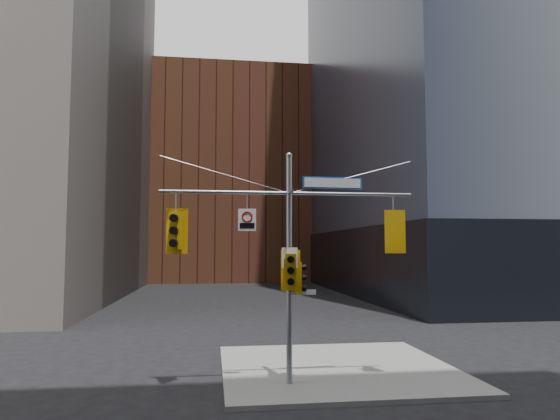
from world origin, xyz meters
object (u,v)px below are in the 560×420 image
object	(u,v)px
traffic_light_pole_side	(299,278)
traffic_light_pole_front	(291,270)
signal_assembly	(289,244)
traffic_light_west_arm	(175,231)
regulatory_sign_arm	(247,219)
street_sign_blade	(333,183)
traffic_light_east_arm	(394,232)

from	to	relation	value
traffic_light_pole_side	traffic_light_pole_front	xyz separation A→B (m)	(-0.32, -0.27, 0.25)
signal_assembly	traffic_light_pole_side	world-z (taller)	signal_assembly
traffic_light_west_arm	regulatory_sign_arm	world-z (taller)	traffic_light_west_arm
traffic_light_west_arm	street_sign_blade	size ratio (longest dim) A/B	0.71
street_sign_blade	traffic_light_pole_front	bearing A→B (deg)	-172.26
signal_assembly	traffic_light_west_arm	distance (m)	3.51
signal_assembly	street_sign_blade	world-z (taller)	signal_assembly
signal_assembly	regulatory_sign_arm	xyz separation A→B (m)	(-1.32, -0.02, 0.75)
traffic_light_east_arm	street_sign_blade	bearing A→B (deg)	6.55
traffic_light_west_arm	traffic_light_east_arm	bearing A→B (deg)	10.17
regulatory_sign_arm	traffic_light_pole_side	bearing A→B (deg)	6.84
street_sign_blade	regulatory_sign_arm	size ratio (longest dim) A/B	2.85
traffic_light_pole_front	regulatory_sign_arm	world-z (taller)	regulatory_sign_arm
traffic_light_pole_side	traffic_light_pole_front	size ratio (longest dim) A/B	0.77
traffic_light_pole_front	regulatory_sign_arm	distance (m)	2.07
street_sign_blade	signal_assembly	bearing A→B (deg)	176.96
regulatory_sign_arm	traffic_light_west_arm	bearing A→B (deg)	-174.83
traffic_light_pole_side	regulatory_sign_arm	xyz separation A→B (m)	(-1.64, -0.02, 1.82)
traffic_light_pole_side	signal_assembly	bearing A→B (deg)	97.80
signal_assembly	street_sign_blade	distance (m)	2.39
traffic_light_west_arm	regulatory_sign_arm	xyz separation A→B (m)	(2.17, -0.03, 0.37)
traffic_light_pole_front	traffic_light_west_arm	bearing A→B (deg)	-176.47
signal_assembly	traffic_light_east_arm	distance (m)	3.42
traffic_light_pole_front	street_sign_blade	xyz separation A→B (m)	(1.40, 0.27, 2.75)
traffic_light_pole_side	street_sign_blade	size ratio (longest dim) A/B	0.49
traffic_light_west_arm	traffic_light_pole_side	world-z (taller)	traffic_light_west_arm
regulatory_sign_arm	signal_assembly	bearing A→B (deg)	6.95
traffic_light_west_arm	traffic_light_pole_front	bearing A→B (deg)	5.68
traffic_light_east_arm	traffic_light_pole_front	distance (m)	3.62
traffic_light_east_arm	traffic_light_pole_side	bearing A→B (deg)	6.62
traffic_light_east_arm	regulatory_sign_arm	size ratio (longest dim) A/B	2.00
traffic_light_east_arm	regulatory_sign_arm	world-z (taller)	regulatory_sign_arm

